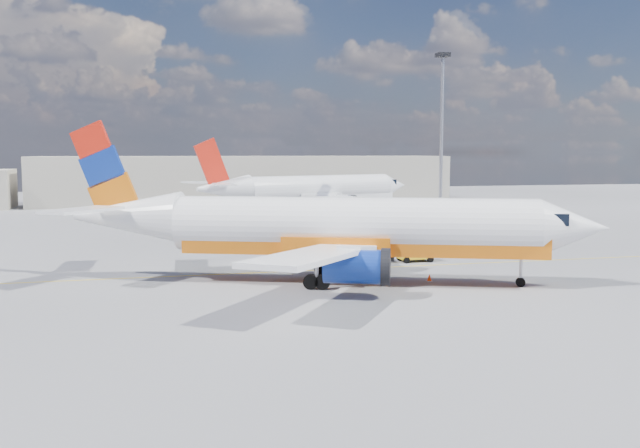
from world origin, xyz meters
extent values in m
plane|color=#5C5C61|center=(0.00, 0.00, 0.00)|extent=(240.00, 240.00, 0.00)
cube|color=yellow|center=(0.00, 3.00, 0.01)|extent=(70.00, 0.15, 0.01)
cube|color=beige|center=(5.00, 75.00, 4.00)|extent=(70.00, 14.00, 8.00)
cylinder|color=white|center=(0.44, -2.60, 3.89)|extent=(23.40, 12.27, 3.67)
cone|color=white|center=(13.45, -7.84, 3.89)|extent=(5.37, 5.02, 3.67)
cone|color=white|center=(-14.08, 3.24, 4.26)|extent=(8.31, 6.05, 3.49)
cube|color=black|center=(12.05, -7.27, 4.48)|extent=(2.63, 2.99, 0.76)
cube|color=#D5640D|center=(0.94, -2.80, 2.64)|extent=(23.15, 11.67, 1.30)
cube|color=white|center=(1.75, 5.01, 2.91)|extent=(5.20, 13.30, 0.87)
cube|color=white|center=(-3.88, -9.00, 2.91)|extent=(10.39, 12.51, 0.87)
cylinder|color=navy|center=(2.75, 1.70, 1.89)|extent=(4.37, 3.35, 2.05)
cylinder|color=navy|center=(-0.88, -7.31, 1.89)|extent=(4.37, 3.35, 2.05)
cylinder|color=black|center=(4.35, 1.06, 1.89)|extent=(1.35, 2.30, 2.27)
cylinder|color=black|center=(0.73, -7.95, 1.89)|extent=(1.35, 2.30, 2.27)
cube|color=#D5640D|center=(-15.58, 3.85, 7.55)|extent=(4.82, 2.19, 6.74)
cube|color=white|center=(-14.29, 7.05, 4.96)|extent=(2.74, 5.55, 0.19)
cube|color=white|center=(-16.87, 0.64, 4.96)|extent=(5.28, 5.66, 0.19)
cylinder|color=#9C9CA4|center=(10.45, -6.63, 1.35)|extent=(0.25, 0.25, 2.27)
cylinder|color=black|center=(10.45, -6.63, 0.30)|extent=(0.66, 0.47, 0.60)
cylinder|color=black|center=(-0.60, 0.61, 0.49)|extent=(1.05, 0.74, 0.97)
cylinder|color=black|center=(-2.53, -4.20, 0.49)|extent=(1.05, 0.74, 0.97)
cylinder|color=white|center=(11.44, 48.46, 3.73)|extent=(22.61, 11.17, 3.52)
cone|color=white|center=(24.08, 53.10, 3.73)|extent=(5.11, 4.74, 3.52)
cone|color=white|center=(-2.66, 43.28, 4.09)|extent=(7.96, 5.64, 3.35)
cube|color=black|center=(22.72, 52.60, 4.30)|extent=(2.48, 2.84, 0.73)
cube|color=white|center=(11.92, 48.64, 2.54)|extent=(22.40, 10.58, 1.24)
cube|color=white|center=(7.48, 54.73, 2.80)|extent=(9.73, 12.15, 0.83)
cube|color=white|center=(12.48, 41.11, 2.80)|extent=(4.63, 12.72, 0.83)
cylinder|color=white|center=(10.32, 53.01, 1.81)|extent=(4.18, 3.13, 1.97)
cylinder|color=white|center=(13.53, 44.26, 1.81)|extent=(4.18, 3.13, 1.97)
cylinder|color=black|center=(11.87, 53.58, 1.81)|extent=(1.24, 2.22, 2.18)
cylinder|color=black|center=(15.09, 44.83, 1.81)|extent=(1.24, 2.22, 2.18)
cube|color=red|center=(-4.12, 42.74, 7.25)|extent=(4.67, 1.97, 6.47)
cube|color=white|center=(-5.27, 45.85, 4.77)|extent=(4.99, 5.48, 0.19)
cube|color=white|center=(-2.98, 39.63, 4.77)|extent=(2.47, 5.26, 0.19)
cylinder|color=#9C9CA4|center=(21.16, 52.03, 1.30)|extent=(0.24, 0.24, 2.18)
cylinder|color=black|center=(21.16, 52.03, 0.29)|extent=(0.63, 0.43, 0.58)
cylinder|color=black|center=(8.64, 50.08, 0.47)|extent=(1.01, 0.69, 0.93)
cylinder|color=black|center=(10.35, 45.41, 0.47)|extent=(1.01, 0.69, 0.93)
cylinder|color=black|center=(6.89, 5.77, 0.25)|extent=(0.51, 0.21, 0.51)
cylinder|color=black|center=(6.91, 4.35, 0.25)|extent=(0.51, 0.21, 0.51)
cylinder|color=black|center=(8.91, 5.80, 0.25)|extent=(0.51, 0.21, 0.51)
cylinder|color=black|center=(8.93, 4.38, 0.25)|extent=(0.51, 0.21, 0.51)
cube|color=gold|center=(7.91, 5.08, 0.76)|extent=(2.65, 1.45, 1.01)
cube|color=black|center=(7.40, 5.07, 1.57)|extent=(1.23, 1.23, 0.61)
cube|color=white|center=(5.55, -3.28, 0.02)|extent=(0.36, 0.36, 0.04)
cone|color=#FC420A|center=(5.55, -3.28, 0.27)|extent=(0.31, 0.31, 0.47)
cylinder|color=#9C9CA4|center=(24.59, 37.52, 10.30)|extent=(0.45, 0.45, 20.61)
cube|color=black|center=(24.59, 37.52, 20.92)|extent=(1.55, 1.55, 0.52)
camera|label=1|loc=(-13.52, -47.29, 8.66)|focal=40.00mm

